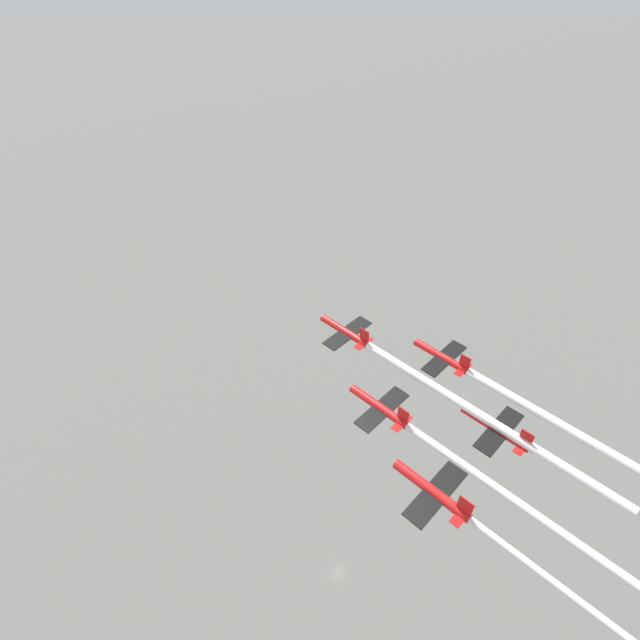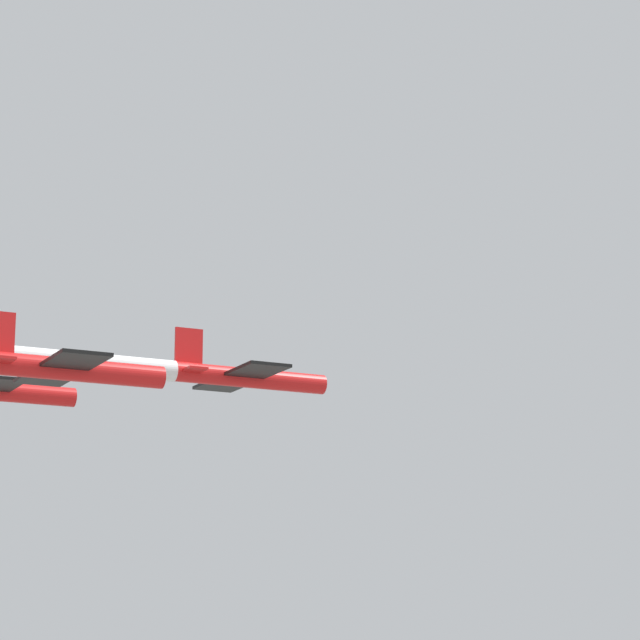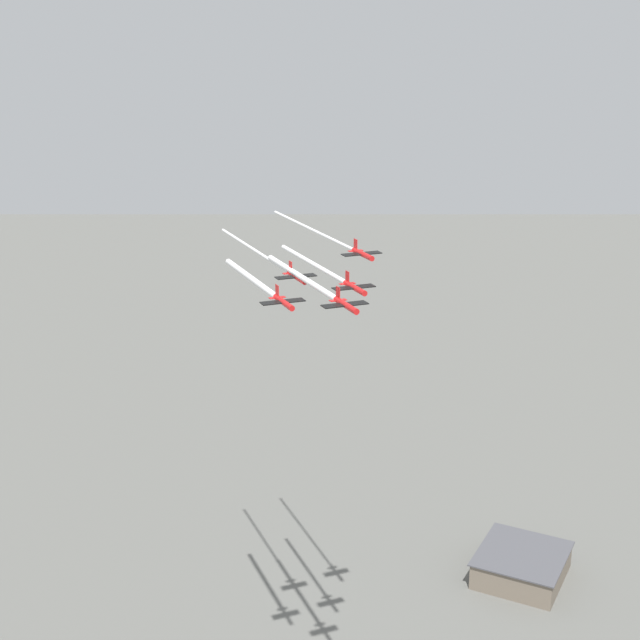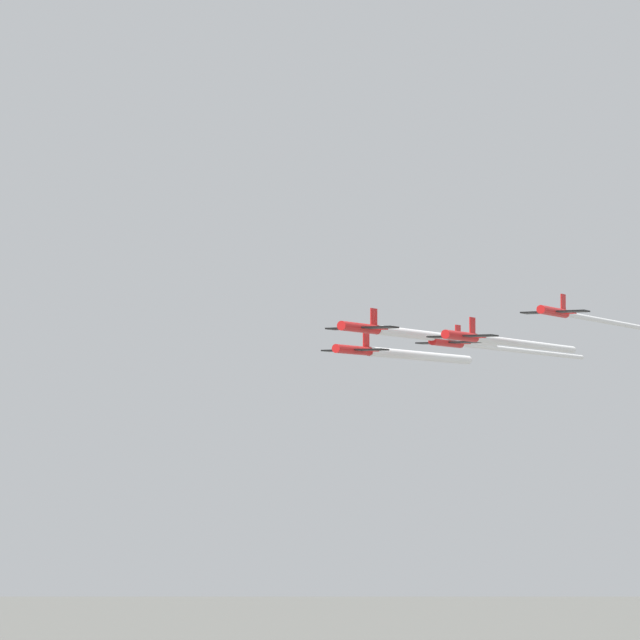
{
  "view_description": "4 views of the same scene",
  "coord_description": "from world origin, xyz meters",
  "px_view_note": "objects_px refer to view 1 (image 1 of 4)",
  "views": [
    {
      "loc": [
        -75.93,
        1.88,
        181.26
      ],
      "look_at": [
        -17.26,
        5.37,
        131.28
      ],
      "focal_mm": 28.0,
      "sensor_mm": 36.0,
      "label": 1
    },
    {
      "loc": [
        22.97,
        -79.19,
        110.95
      ],
      "look_at": [
        -13.37,
        5.81,
        132.41
      ],
      "focal_mm": 85.0,
      "sensor_mm": 36.0,
      "label": 2
    },
    {
      "loc": [
        131.49,
        72.18,
        174.48
      ],
      "look_at": [
        -11.96,
        -2.02,
        125.84
      ],
      "focal_mm": 50.0,
      "sensor_mm": 36.0,
      "label": 3
    },
    {
      "loc": [
        27.88,
        184.37,
        116.68
      ],
      "look_at": [
        -10.86,
        2.41,
        128.97
      ],
      "focal_mm": 85.0,
      "sensor_mm": 36.0,
      "label": 4
    }
  ],
  "objects_px": {
    "jet_0": "(346,332)",
    "jet_4": "(497,429)",
    "jet_3": "(434,492)",
    "jet_1": "(381,408)",
    "jet_2": "(443,357)"
  },
  "relations": [
    {
      "from": "jet_4",
      "to": "jet_1",
      "type": "bearing_deg",
      "value": 120.47
    },
    {
      "from": "jet_2",
      "to": "jet_3",
      "type": "xyz_separation_m",
      "value": [
        -26.66,
        5.22,
        5.21
      ]
    },
    {
      "from": "jet_0",
      "to": "jet_2",
      "type": "relative_size",
      "value": 1.0
    },
    {
      "from": "jet_1",
      "to": "jet_2",
      "type": "relative_size",
      "value": 1.0
    },
    {
      "from": "jet_1",
      "to": "jet_2",
      "type": "xyz_separation_m",
      "value": [
        11.96,
        -10.26,
        -1.46
      ]
    },
    {
      "from": "jet_0",
      "to": "jet_1",
      "type": "relative_size",
      "value": 1.0
    },
    {
      "from": "jet_0",
      "to": "jet_1",
      "type": "bearing_deg",
      "value": -120.47
    },
    {
      "from": "jet_3",
      "to": "jet_4",
      "type": "height_order",
      "value": "jet_3"
    },
    {
      "from": "jet_1",
      "to": "jet_3",
      "type": "bearing_deg",
      "value": -120.47
    },
    {
      "from": "jet_0",
      "to": "jet_4",
      "type": "bearing_deg",
      "value": -90.0
    },
    {
      "from": "jet_3",
      "to": "jet_4",
      "type": "relative_size",
      "value": 1.0
    },
    {
      "from": "jet_4",
      "to": "jet_2",
      "type": "bearing_deg",
      "value": 59.53
    },
    {
      "from": "jet_4",
      "to": "jet_3",
      "type": "bearing_deg",
      "value": 180.0
    },
    {
      "from": "jet_3",
      "to": "jet_4",
      "type": "distance_m",
      "value": 16.2
    },
    {
      "from": "jet_2",
      "to": "jet_1",
      "type": "bearing_deg",
      "value": 180.0
    }
  ]
}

